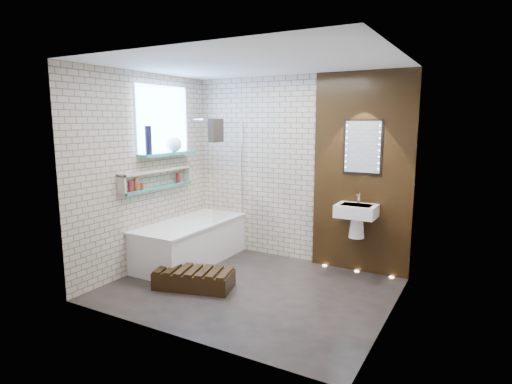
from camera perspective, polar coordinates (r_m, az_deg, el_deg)
The scene contains 15 objects.
ground at distance 5.15m, azimuth -0.84°, elevation -12.97°, with size 3.20×3.20×0.00m, color black.
room_shell at distance 4.80m, azimuth -0.87°, elevation 1.50°, with size 3.24×3.20×2.60m.
walnut_panel at distance 5.61m, azimuth 14.21°, elevation 2.39°, with size 1.30×0.06×2.60m, color black.
clerestory_window at distance 5.96m, azimuth -12.46°, elevation 8.66°, with size 0.18×1.00×0.94m.
display_niche at distance 5.84m, azimuth -13.22°, elevation 1.71°, with size 0.14×1.30×0.26m.
bathtub at distance 6.06m, azimuth -8.82°, elevation -6.66°, with size 0.79×1.74×0.70m.
bath_screen at distance 6.01m, azimuth -3.80°, elevation 2.93°, with size 0.01×0.78×1.40m, color white.
towel at distance 5.73m, azimuth -5.46°, elevation 8.30°, with size 0.09×0.24×0.31m, color black.
shower_head at distance 6.26m, azimuth -6.92°, elevation 9.76°, with size 0.18×0.18×0.02m, color silver.
washbasin at distance 5.51m, azimuth 13.46°, elevation -3.11°, with size 0.50×0.36×0.58m.
led_mirror at distance 5.54m, azimuth 14.26°, elevation 5.94°, with size 0.50×0.02×0.70m.
walnut_step at distance 5.19m, azimuth -8.41°, elevation -11.66°, with size 0.92×0.41×0.20m, color black.
niche_bottles at distance 5.72m, azimuth -14.35°, elevation 1.19°, with size 0.06×0.99×0.16m.
sill_vases at distance 5.93m, azimuth -11.78°, elevation 6.47°, with size 0.21×0.65×0.37m.
floor_uplights at distance 5.85m, azimuth 13.50°, elevation -10.38°, with size 0.96×0.06×0.01m.
Camera 1 is at (2.39, -4.11, 1.98)m, focal length 29.51 mm.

